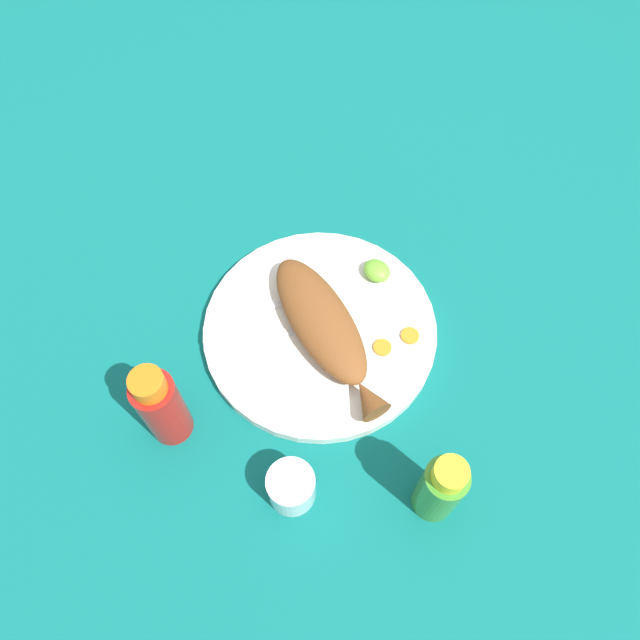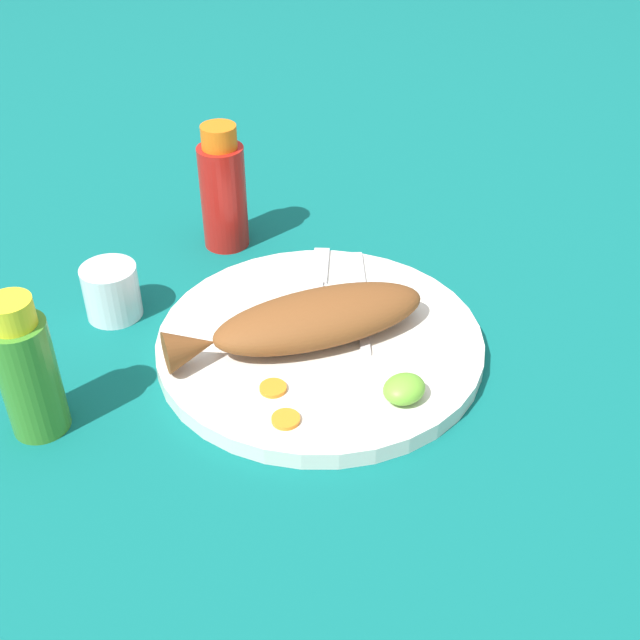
% 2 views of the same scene
% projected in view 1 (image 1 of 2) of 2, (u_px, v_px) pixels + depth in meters
% --- Properties ---
extents(ground_plane, '(4.00, 4.00, 0.00)m').
position_uv_depth(ground_plane, '(320.00, 333.00, 0.89)').
color(ground_plane, '#0C605B').
extents(main_plate, '(0.33, 0.33, 0.02)m').
position_uv_depth(main_plate, '(320.00, 330.00, 0.88)').
color(main_plate, silver).
rests_on(main_plate, ground_plane).
extents(fried_fish, '(0.27, 0.14, 0.05)m').
position_uv_depth(fried_fish, '(324.00, 326.00, 0.85)').
color(fried_fish, brown).
rests_on(fried_fish, main_plate).
extents(fork_near, '(0.14, 0.15, 0.00)m').
position_uv_depth(fork_near, '(261.00, 334.00, 0.87)').
color(fork_near, silver).
rests_on(fork_near, main_plate).
extents(fork_far, '(0.12, 0.15, 0.00)m').
position_uv_depth(fork_far, '(265.00, 306.00, 0.89)').
color(fork_far, silver).
rests_on(fork_far, main_plate).
extents(carrot_slice_near, '(0.03, 0.03, 0.00)m').
position_uv_depth(carrot_slice_near, '(410.00, 336.00, 0.86)').
color(carrot_slice_near, orange).
rests_on(carrot_slice_near, main_plate).
extents(carrot_slice_mid, '(0.03, 0.03, 0.00)m').
position_uv_depth(carrot_slice_mid, '(382.00, 347.00, 0.85)').
color(carrot_slice_mid, orange).
rests_on(carrot_slice_mid, main_plate).
extents(lime_wedge_main, '(0.04, 0.04, 0.02)m').
position_uv_depth(lime_wedge_main, '(375.00, 270.00, 0.91)').
color(lime_wedge_main, '#6BB233').
rests_on(lime_wedge_main, main_plate).
extents(hot_sauce_bottle_red, '(0.05, 0.05, 0.15)m').
position_uv_depth(hot_sauce_bottle_red, '(161.00, 406.00, 0.76)').
color(hot_sauce_bottle_red, '#B21914').
rests_on(hot_sauce_bottle_red, ground_plane).
extents(hot_sauce_bottle_green, '(0.05, 0.05, 0.14)m').
position_uv_depth(hot_sauce_bottle_green, '(440.00, 488.00, 0.72)').
color(hot_sauce_bottle_green, '#3D8428').
rests_on(hot_sauce_bottle_green, ground_plane).
extents(salt_cup, '(0.06, 0.06, 0.06)m').
position_uv_depth(salt_cup, '(291.00, 488.00, 0.76)').
color(salt_cup, silver).
rests_on(salt_cup, ground_plane).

